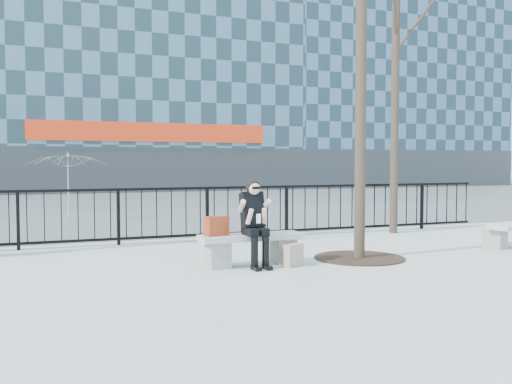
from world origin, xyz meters
name	(u,v)px	position (x,y,z in m)	size (l,w,h in m)	color
ground	(251,265)	(0.00, 0.00, 0.00)	(120.00, 120.00, 0.00)	#A3A49E
street_surface	(115,202)	(0.00, 15.00, 0.00)	(60.00, 23.00, 0.01)	#474747
railing	(198,214)	(0.00, 3.00, 0.55)	(14.00, 0.06, 1.10)	black
building_right	(373,41)	(20.00, 27.00, 10.30)	(16.20, 10.20, 20.60)	#4A6476
tree_right	(396,0)	(4.50, 2.60, 5.24)	(2.80, 2.80, 7.00)	black
tree_grate	(359,258)	(1.90, -0.10, 0.01)	(1.50, 1.50, 0.02)	black
bench_main	(251,246)	(0.00, 0.00, 0.30)	(1.65, 0.46, 0.49)	gray
seated_woman	(255,224)	(0.00, -0.16, 0.67)	(0.50, 0.64, 1.34)	black
handbag	(217,226)	(-0.56, 0.02, 0.64)	(0.36, 0.17, 0.29)	maroon
shopping_bag	(293,255)	(0.57, -0.33, 0.17)	(0.37, 0.13, 0.35)	tan
vendor_umbrella	(68,187)	(-2.22, 7.87, 0.95)	(2.08, 2.12, 1.91)	gold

